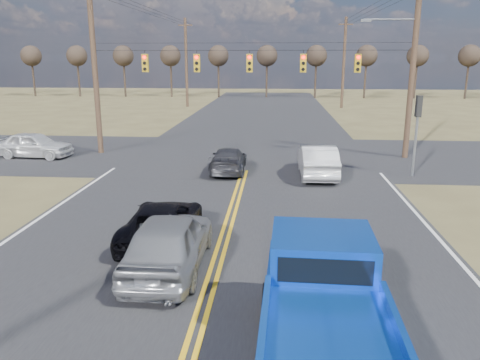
# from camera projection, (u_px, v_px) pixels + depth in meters

# --- Properties ---
(ground) EXTENTS (160.00, 160.00, 0.00)m
(ground) POSITION_uv_depth(u_px,v_px,m) (200.00, 319.00, 10.30)
(ground) COLOR brown
(ground) RESTS_ON ground
(road_main) EXTENTS (14.00, 120.00, 0.02)m
(road_main) POSITION_uv_depth(u_px,v_px,m) (238.00, 193.00, 19.94)
(road_main) COLOR #28282B
(road_main) RESTS_ON ground
(road_cross) EXTENTS (120.00, 12.00, 0.02)m
(road_cross) POSITION_uv_depth(u_px,v_px,m) (249.00, 155.00, 27.66)
(road_cross) COLOR #28282B
(road_cross) RESTS_ON ground
(signal_gantry) EXTENTS (19.60, 4.83, 10.00)m
(signal_gantry) POSITION_uv_depth(u_px,v_px,m) (258.00, 68.00, 26.14)
(signal_gantry) COLOR #473323
(signal_gantry) RESTS_ON ground
(utility_poles) EXTENTS (19.60, 58.32, 10.00)m
(utility_poles) POSITION_uv_depth(u_px,v_px,m) (249.00, 65.00, 25.37)
(utility_poles) COLOR #473323
(utility_poles) RESTS_ON ground
(treeline) EXTENTS (87.00, 117.80, 7.40)m
(treeline) POSITION_uv_depth(u_px,v_px,m) (257.00, 56.00, 34.86)
(treeline) COLOR #33261C
(treeline) RESTS_ON ground
(pickup_truck) EXTENTS (2.52, 6.02, 2.24)m
(pickup_truck) POSITION_uv_depth(u_px,v_px,m) (325.00, 323.00, 8.19)
(pickup_truck) COLOR black
(pickup_truck) RESTS_ON ground
(silver_suv) EXTENTS (1.90, 4.71, 1.61)m
(silver_suv) POSITION_uv_depth(u_px,v_px,m) (169.00, 241.00, 12.56)
(silver_suv) COLOR gray
(silver_suv) RESTS_ON ground
(black_suv) EXTENTS (2.19, 4.54, 1.25)m
(black_suv) POSITION_uv_depth(u_px,v_px,m) (162.00, 222.00, 14.59)
(black_suv) COLOR black
(black_suv) RESTS_ON ground
(white_car_queue) EXTENTS (1.71, 4.75, 1.56)m
(white_car_queue) POSITION_uv_depth(u_px,v_px,m) (317.00, 160.00, 22.62)
(white_car_queue) COLOR silver
(white_car_queue) RESTS_ON ground
(dgrey_car_queue) EXTENTS (1.75, 4.21, 1.22)m
(dgrey_car_queue) POSITION_uv_depth(u_px,v_px,m) (228.00, 160.00, 23.52)
(dgrey_car_queue) COLOR #343439
(dgrey_car_queue) RESTS_ON ground
(cross_car_west) EXTENTS (2.08, 4.46, 1.48)m
(cross_car_west) POSITION_uv_depth(u_px,v_px,m) (34.00, 145.00, 26.90)
(cross_car_west) COLOR silver
(cross_car_west) RESTS_ON ground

